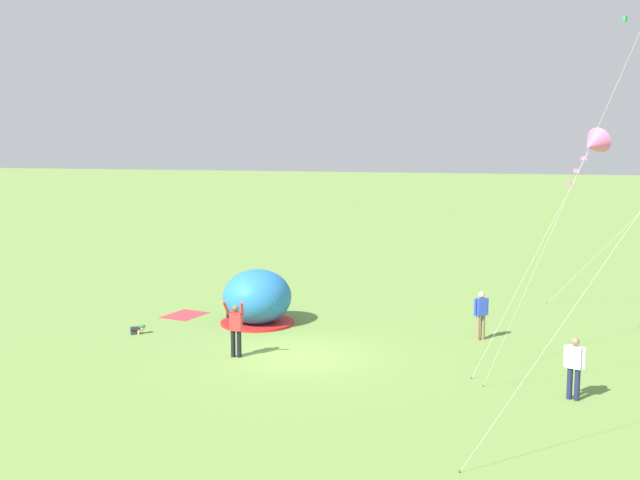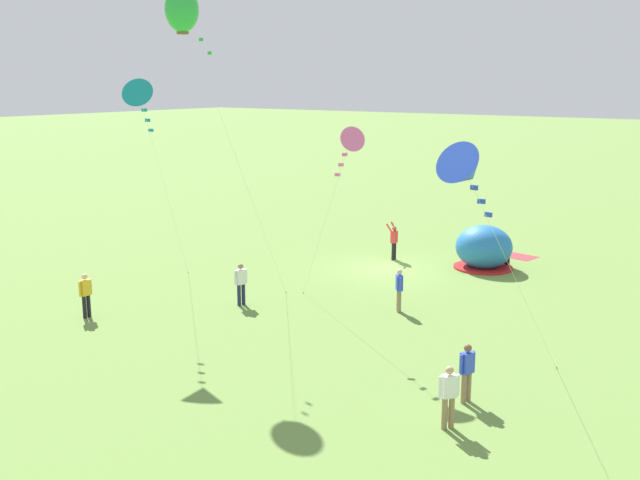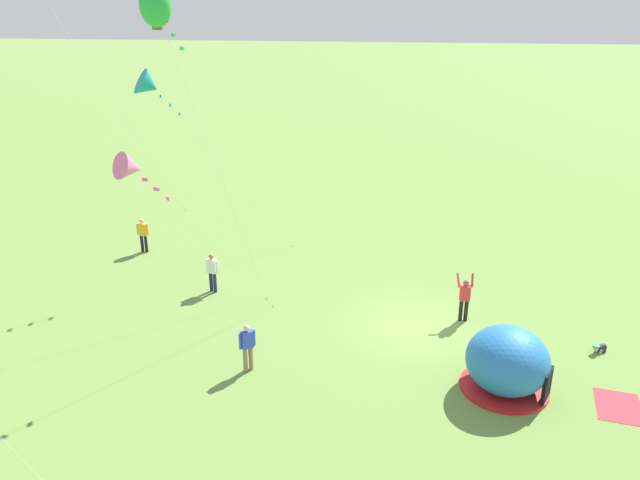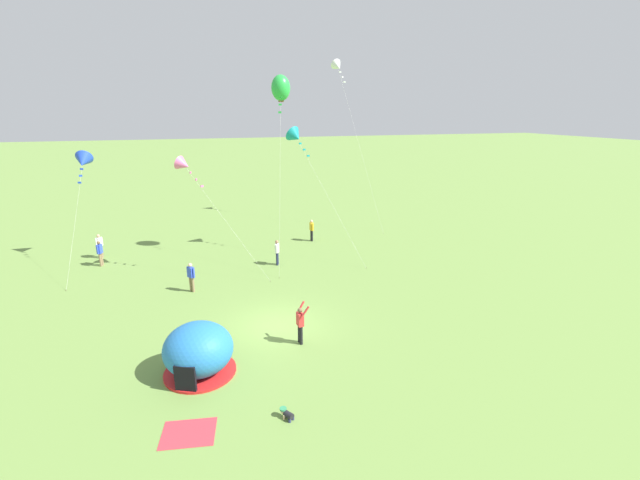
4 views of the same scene
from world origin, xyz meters
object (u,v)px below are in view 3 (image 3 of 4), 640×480
object	(u,v)px
person_watching_sky	(247,345)
kite_pink	(131,168)
popup_tent	(508,362)
person_flying_kite	(465,297)
kite_green	(155,6)
person_far_back	(143,234)
person_strolling	(212,271)
toddler_crawling	(599,348)
kite_teal	(149,85)

from	to	relation	value
person_watching_sky	kite_pink	world-z (taller)	kite_pink
popup_tent	person_flying_kite	bearing A→B (deg)	12.75
kite_green	kite_pink	bearing A→B (deg)	-168.56
person_far_back	person_watching_sky	world-z (taller)	same
person_strolling	toddler_crawling	bearing A→B (deg)	-100.74
person_far_back	kite_green	bearing A→B (deg)	-135.17
person_far_back	kite_pink	size ratio (longest dim) A/B	0.23
person_far_back	person_watching_sky	bearing A→B (deg)	-141.17
kite_teal	person_watching_sky	bearing A→B (deg)	-143.18
person_watching_sky	kite_green	distance (m)	13.14
person_strolling	kite_green	distance (m)	10.58
toddler_crawling	kite_teal	distance (m)	20.12
person_watching_sky	kite_green	xyz separation A→B (m)	(6.52, 4.71, 10.39)
popup_tent	kite_pink	size ratio (longest dim) A/B	0.38
person_far_back	kite_green	xyz separation A→B (m)	(-2.83, -2.81, 10.39)
popup_tent	kite_green	xyz separation A→B (m)	(6.43, 13.08, 10.35)
popup_tent	toddler_crawling	world-z (taller)	popup_tent
person_flying_kite	kite_green	world-z (taller)	kite_green
person_flying_kite	kite_green	distance (m)	16.05
person_strolling	person_flying_kite	xyz separation A→B (m)	(-1.12, -10.29, 0.03)
popup_tent	toddler_crawling	distance (m)	4.56
person_flying_kite	kite_pink	distance (m)	13.01
kite_pink	kite_green	distance (m)	7.92
person_strolling	person_far_back	size ratio (longest dim) A/B	1.00
toddler_crawling	kite_green	distance (m)	20.42
person_flying_kite	kite_pink	size ratio (longest dim) A/B	0.26
popup_tent	person_far_back	distance (m)	18.40
person_watching_sky	person_far_back	bearing A→B (deg)	38.83
kite_teal	kite_green	bearing A→B (deg)	-138.34
kite_teal	kite_pink	distance (m)	8.06
toddler_crawling	person_flying_kite	distance (m)	4.96
popup_tent	person_watching_sky	distance (m)	8.37
kite_pink	kite_green	xyz separation A→B (m)	(6.37, 1.29, 4.53)
person_strolling	person_watching_sky	distance (m)	6.31
toddler_crawling	kite_green	xyz separation A→B (m)	(3.75, 16.68, 11.17)
person_far_back	person_watching_sky	xyz separation A→B (m)	(-9.35, -7.52, 0.00)
person_flying_kite	kite_teal	world-z (taller)	kite_teal
popup_tent	person_far_back	bearing A→B (deg)	59.78
person_strolling	person_flying_kite	distance (m)	10.35
popup_tent	person_flying_kite	distance (m)	4.49
kite_green	toddler_crawling	bearing A→B (deg)	-102.66
person_watching_sky	kite_green	world-z (taller)	kite_green
popup_tent	person_strolling	world-z (taller)	popup_tent
toddler_crawling	person_strolling	world-z (taller)	person_strolling
person_watching_sky	kite_pink	distance (m)	6.79
toddler_crawling	kite_pink	distance (m)	16.97
popup_tent	toddler_crawling	bearing A→B (deg)	-53.26
person_far_back	kite_teal	distance (m)	7.66
toddler_crawling	person_watching_sky	distance (m)	12.31
toddler_crawling	person_flying_kite	bearing A→B (deg)	69.66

